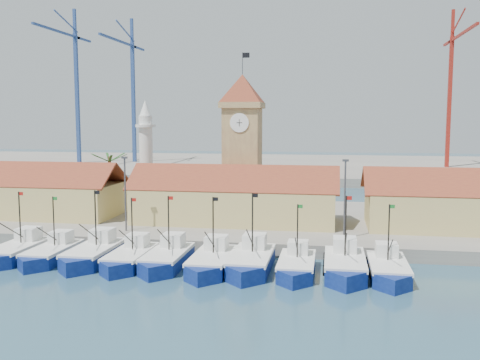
% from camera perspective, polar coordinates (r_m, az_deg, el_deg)
% --- Properties ---
extents(ground, '(400.00, 400.00, 0.00)m').
position_cam_1_polar(ground, '(52.27, -4.50, -10.15)').
color(ground, '#1E3D50').
rests_on(ground, ground).
extents(quay, '(140.00, 32.00, 1.50)m').
position_cam_1_polar(quay, '(74.94, 0.00, -4.44)').
color(quay, gray).
rests_on(quay, ground).
extents(terminal, '(240.00, 80.00, 2.00)m').
position_cam_1_polar(terminal, '(159.63, 5.20, 1.44)').
color(terminal, gray).
rests_on(terminal, ground).
extents(boat_0, '(3.68, 10.08, 7.63)m').
position_cam_1_polar(boat_0, '(62.52, -22.74, -7.12)').
color(boat_0, navy).
rests_on(boat_0, ground).
extents(boat_1, '(3.48, 9.52, 7.20)m').
position_cam_1_polar(boat_1, '(60.33, -19.53, -7.51)').
color(boat_1, navy).
rests_on(boat_1, ground).
extents(boat_2, '(3.84, 10.53, 7.96)m').
position_cam_1_polar(boat_2, '(58.46, -15.45, -7.74)').
color(boat_2, navy).
rests_on(boat_2, ground).
extents(boat_3, '(3.55, 9.71, 7.35)m').
position_cam_1_polar(boat_3, '(56.30, -11.70, -8.25)').
color(boat_3, navy).
rests_on(boat_3, ground).
extents(boat_4, '(3.67, 10.05, 7.60)m').
position_cam_1_polar(boat_4, '(55.28, -7.86, -8.42)').
color(boat_4, navy).
rests_on(boat_4, ground).
extents(boat_5, '(3.72, 10.18, 7.70)m').
position_cam_1_polar(boat_5, '(53.54, -3.08, -8.85)').
color(boat_5, navy).
rests_on(boat_5, ground).
extents(boat_6, '(3.91, 10.70, 8.10)m').
position_cam_1_polar(boat_6, '(53.45, 1.17, -8.82)').
color(boat_6, navy).
rests_on(boat_6, ground).
extents(boat_7, '(3.44, 9.43, 7.14)m').
position_cam_1_polar(boat_7, '(52.57, 6.04, -9.23)').
color(boat_7, navy).
rests_on(boat_7, ground).
extents(boat_8, '(3.88, 10.64, 8.05)m').
position_cam_1_polar(boat_8, '(52.99, 11.13, -9.09)').
color(boat_8, navy).
rests_on(boat_8, ground).
extents(boat_9, '(3.55, 9.71, 7.35)m').
position_cam_1_polar(boat_9, '(52.94, 15.56, -9.30)').
color(boat_9, navy).
rests_on(boat_9, ground).
extents(hall_left, '(31.20, 10.13, 7.61)m').
position_cam_1_polar(hall_left, '(82.38, -23.03, -1.68)').
color(hall_left, tan).
rests_on(hall_left, quay).
extents(hall_center, '(27.04, 10.13, 7.61)m').
position_cam_1_polar(hall_center, '(70.50, -0.54, -2.46)').
color(hall_center, tan).
rests_on(hall_center, quay).
extents(clock_tower, '(5.80, 5.80, 22.70)m').
position_cam_1_polar(clock_tower, '(75.61, 0.26, 4.22)').
color(clock_tower, tan).
rests_on(clock_tower, quay).
extents(minaret, '(3.00, 3.00, 16.30)m').
position_cam_1_polar(minaret, '(81.45, -9.99, 2.71)').
color(minaret, silver).
rests_on(minaret, quay).
extents(palm_tree, '(5.60, 5.03, 8.39)m').
position_cam_1_polar(palm_tree, '(81.73, -13.71, 0.18)').
color(palm_tree, brown).
rests_on(palm_tree, quay).
extents(lamp_posts, '(80.70, 0.25, 9.03)m').
position_cam_1_polar(lamp_posts, '(62.27, -1.40, -1.34)').
color(lamp_posts, '#3F3F44').
rests_on(lamp_posts, quay).
extents(crane_blue_far, '(1.00, 32.99, 45.17)m').
position_cam_1_polar(crane_blue_far, '(167.41, -17.26, 10.35)').
color(crane_blue_far, navy).
rests_on(crane_blue_far, terminal).
extents(crane_blue_near, '(1.00, 33.24, 43.01)m').
position_cam_1_polar(crane_blue_near, '(166.54, -11.53, 10.13)').
color(crane_blue_near, navy).
rests_on(crane_blue_near, terminal).
extents(crane_red_right, '(1.00, 35.86, 42.03)m').
position_cam_1_polar(crane_red_right, '(155.23, 21.66, 9.96)').
color(crane_red_right, maroon).
rests_on(crane_red_right, terminal).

